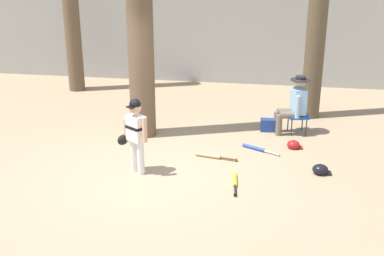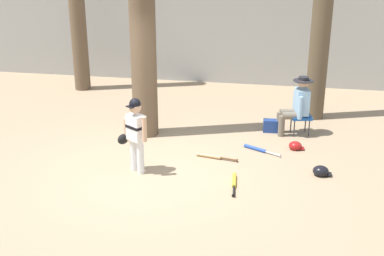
{
  "view_description": "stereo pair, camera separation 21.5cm",
  "coord_description": "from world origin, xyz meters",
  "px_view_note": "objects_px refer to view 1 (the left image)",
  "views": [
    {
      "loc": [
        1.93,
        -7.41,
        3.67
      ],
      "look_at": [
        0.65,
        0.35,
        0.75
      ],
      "focal_mm": 46.82,
      "sensor_mm": 36.0,
      "label": 1
    },
    {
      "loc": [
        2.14,
        -7.37,
        3.67
      ],
      "look_at": [
        0.65,
        0.35,
        0.75
      ],
      "focal_mm": 46.82,
      "sensor_mm": 36.0,
      "label": 2
    }
  ],
  "objects_px": {
    "seated_spectator": "(294,103)",
    "bat_blue_youth": "(256,148)",
    "handbag_beside_stool": "(269,125)",
    "tree_near_player": "(140,16)",
    "tree_behind_spectator": "(316,29)",
    "bat_wood_tan": "(211,156)",
    "batting_helmet_red": "(294,145)",
    "batting_helmet_black": "(320,170)",
    "bat_yellow_trainer": "(235,181)",
    "young_ballplayer": "(135,131)",
    "folding_stool": "(298,116)"
  },
  "relations": [
    {
      "from": "bat_yellow_trainer",
      "to": "young_ballplayer",
      "type": "bearing_deg",
      "value": 174.82
    },
    {
      "from": "batting_helmet_black",
      "to": "tree_behind_spectator",
      "type": "bearing_deg",
      "value": 90.42
    },
    {
      "from": "handbag_beside_stool",
      "to": "batting_helmet_red",
      "type": "height_order",
      "value": "handbag_beside_stool"
    },
    {
      "from": "handbag_beside_stool",
      "to": "bat_yellow_trainer",
      "type": "relative_size",
      "value": 0.44
    },
    {
      "from": "bat_blue_youth",
      "to": "seated_spectator",
      "type": "bearing_deg",
      "value": 56.71
    },
    {
      "from": "tree_behind_spectator",
      "to": "folding_stool",
      "type": "xyz_separation_m",
      "value": [
        -0.31,
        -1.14,
        -1.59
      ]
    },
    {
      "from": "young_ballplayer",
      "to": "batting_helmet_black",
      "type": "bearing_deg",
      "value": 8.1
    },
    {
      "from": "tree_near_player",
      "to": "bat_wood_tan",
      "type": "height_order",
      "value": "tree_near_player"
    },
    {
      "from": "seated_spectator",
      "to": "handbag_beside_stool",
      "type": "distance_m",
      "value": 0.7
    },
    {
      "from": "handbag_beside_stool",
      "to": "batting_helmet_black",
      "type": "xyz_separation_m",
      "value": [
        0.91,
        -1.93,
        -0.05
      ]
    },
    {
      "from": "seated_spectator",
      "to": "bat_wood_tan",
      "type": "height_order",
      "value": "seated_spectator"
    },
    {
      "from": "tree_near_player",
      "to": "bat_yellow_trainer",
      "type": "bearing_deg",
      "value": -43.55
    },
    {
      "from": "folding_stool",
      "to": "batting_helmet_black",
      "type": "height_order",
      "value": "folding_stool"
    },
    {
      "from": "folding_stool",
      "to": "bat_blue_youth",
      "type": "relative_size",
      "value": 0.67
    },
    {
      "from": "tree_near_player",
      "to": "seated_spectator",
      "type": "xyz_separation_m",
      "value": [
        2.98,
        0.56,
        -1.73
      ]
    },
    {
      "from": "tree_near_player",
      "to": "handbag_beside_stool",
      "type": "bearing_deg",
      "value": 13.36
    },
    {
      "from": "tree_behind_spectator",
      "to": "batting_helmet_black",
      "type": "height_order",
      "value": "tree_behind_spectator"
    },
    {
      "from": "tree_behind_spectator",
      "to": "bat_yellow_trainer",
      "type": "height_order",
      "value": "tree_behind_spectator"
    },
    {
      "from": "tree_behind_spectator",
      "to": "handbag_beside_stool",
      "type": "height_order",
      "value": "tree_behind_spectator"
    },
    {
      "from": "tree_near_player",
      "to": "tree_behind_spectator",
      "type": "distance_m",
      "value": 3.83
    },
    {
      "from": "young_ballplayer",
      "to": "handbag_beside_stool",
      "type": "bearing_deg",
      "value": 47.47
    },
    {
      "from": "seated_spectator",
      "to": "tree_near_player",
      "type": "bearing_deg",
      "value": -169.42
    },
    {
      "from": "bat_yellow_trainer",
      "to": "batting_helmet_red",
      "type": "relative_size",
      "value": 2.64
    },
    {
      "from": "seated_spectator",
      "to": "handbag_beside_stool",
      "type": "height_order",
      "value": "seated_spectator"
    },
    {
      "from": "tree_near_player",
      "to": "young_ballplayer",
      "type": "distance_m",
      "value": 2.43
    },
    {
      "from": "folding_stool",
      "to": "handbag_beside_stool",
      "type": "relative_size",
      "value": 1.41
    },
    {
      "from": "bat_wood_tan",
      "to": "batting_helmet_red",
      "type": "bearing_deg",
      "value": 25.51
    },
    {
      "from": "folding_stool",
      "to": "bat_wood_tan",
      "type": "relative_size",
      "value": 0.62
    },
    {
      "from": "seated_spectator",
      "to": "bat_blue_youth",
      "type": "height_order",
      "value": "seated_spectator"
    },
    {
      "from": "bat_wood_tan",
      "to": "batting_helmet_black",
      "type": "xyz_separation_m",
      "value": [
        1.9,
        -0.36,
        0.05
      ]
    },
    {
      "from": "bat_wood_tan",
      "to": "batting_helmet_black",
      "type": "bearing_deg",
      "value": -10.72
    },
    {
      "from": "tree_near_player",
      "to": "bat_blue_youth",
      "type": "distance_m",
      "value": 3.32
    },
    {
      "from": "bat_wood_tan",
      "to": "tree_behind_spectator",
      "type": "bearing_deg",
      "value": 55.05
    },
    {
      "from": "batting_helmet_red",
      "to": "seated_spectator",
      "type": "bearing_deg",
      "value": 90.93
    },
    {
      "from": "bat_blue_youth",
      "to": "batting_helmet_black",
      "type": "distance_m",
      "value": 1.4
    },
    {
      "from": "tree_near_player",
      "to": "folding_stool",
      "type": "relative_size",
      "value": 11.63
    },
    {
      "from": "folding_stool",
      "to": "bat_wood_tan",
      "type": "height_order",
      "value": "folding_stool"
    },
    {
      "from": "tree_near_player",
      "to": "tree_behind_spectator",
      "type": "xyz_separation_m",
      "value": [
        3.39,
        1.71,
        -0.41
      ]
    },
    {
      "from": "batting_helmet_black",
      "to": "tree_near_player",
      "type": "bearing_deg",
      "value": 158.68
    },
    {
      "from": "bat_blue_youth",
      "to": "batting_helmet_red",
      "type": "height_order",
      "value": "batting_helmet_red"
    },
    {
      "from": "seated_spectator",
      "to": "young_ballplayer",
      "type": "bearing_deg",
      "value": -138.64
    },
    {
      "from": "seated_spectator",
      "to": "bat_yellow_trainer",
      "type": "bearing_deg",
      "value": -111.15
    },
    {
      "from": "seated_spectator",
      "to": "batting_helmet_red",
      "type": "height_order",
      "value": "seated_spectator"
    },
    {
      "from": "handbag_beside_stool",
      "to": "bat_yellow_trainer",
      "type": "height_order",
      "value": "handbag_beside_stool"
    },
    {
      "from": "batting_helmet_black",
      "to": "bat_wood_tan",
      "type": "bearing_deg",
      "value": 169.28
    },
    {
      "from": "handbag_beside_stool",
      "to": "young_ballplayer",
      "type": "bearing_deg",
      "value": -132.53
    },
    {
      "from": "bat_yellow_trainer",
      "to": "batting_helmet_black",
      "type": "relative_size",
      "value": 2.42
    },
    {
      "from": "seated_spectator",
      "to": "bat_blue_youth",
      "type": "bearing_deg",
      "value": -123.29
    },
    {
      "from": "batting_helmet_red",
      "to": "batting_helmet_black",
      "type": "bearing_deg",
      "value": -68.59
    },
    {
      "from": "folding_stool",
      "to": "tree_near_player",
      "type": "bearing_deg",
      "value": -169.35
    }
  ]
}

